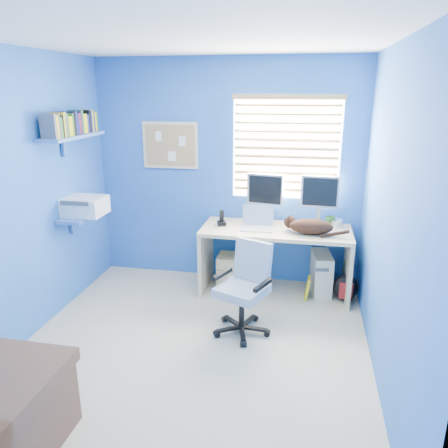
% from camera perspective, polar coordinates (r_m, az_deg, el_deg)
% --- Properties ---
extents(floor, '(3.00, 3.20, 0.00)m').
position_cam_1_polar(floor, '(3.95, -4.10, -16.01)').
color(floor, '#B4A991').
rests_on(floor, ground).
extents(ceiling, '(3.00, 3.20, 0.00)m').
position_cam_1_polar(ceiling, '(3.32, -5.09, 23.05)').
color(ceiling, white).
rests_on(ceiling, wall_back).
extents(wall_back, '(3.00, 0.01, 2.50)m').
position_cam_1_polar(wall_back, '(4.95, 0.39, 6.64)').
color(wall_back, '#2161AE').
rests_on(wall_back, ground).
extents(wall_front, '(3.00, 0.01, 2.50)m').
position_cam_1_polar(wall_front, '(2.03, -16.77, -10.23)').
color(wall_front, '#2161AE').
rests_on(wall_front, ground).
extents(wall_left, '(0.01, 3.20, 2.50)m').
position_cam_1_polar(wall_left, '(4.08, -25.32, 2.68)').
color(wall_left, '#2161AE').
rests_on(wall_left, ground).
extents(wall_right, '(0.01, 3.20, 2.50)m').
position_cam_1_polar(wall_right, '(3.36, 20.94, 0.35)').
color(wall_right, '#2161AE').
rests_on(wall_right, ground).
extents(desk, '(1.58, 0.65, 0.74)m').
position_cam_1_polar(desk, '(4.79, 6.66, -4.82)').
color(desk, tan).
rests_on(desk, floor).
extents(laptop, '(0.34, 0.27, 0.22)m').
position_cam_1_polar(laptop, '(4.60, 4.34, 0.65)').
color(laptop, silver).
rests_on(laptop, desk).
extents(monitor_left, '(0.41, 0.19, 0.54)m').
position_cam_1_polar(monitor_left, '(4.83, 5.36, 3.39)').
color(monitor_left, silver).
rests_on(monitor_left, desk).
extents(monitor_right, '(0.41, 0.14, 0.54)m').
position_cam_1_polar(monitor_right, '(4.82, 12.33, 3.02)').
color(monitor_right, silver).
rests_on(monitor_right, desk).
extents(phone, '(0.12, 0.13, 0.17)m').
position_cam_1_polar(phone, '(4.73, -0.31, 0.84)').
color(phone, black).
rests_on(phone, desk).
extents(mug, '(0.10, 0.09, 0.10)m').
position_cam_1_polar(mug, '(4.86, 13.74, 0.35)').
color(mug, '#286323').
rests_on(mug, desk).
extents(cd_spindle, '(0.13, 0.13, 0.07)m').
position_cam_1_polar(cd_spindle, '(4.86, 14.49, 0.13)').
color(cd_spindle, silver).
rests_on(cd_spindle, desk).
extents(cat, '(0.49, 0.36, 0.16)m').
position_cam_1_polar(cat, '(4.53, 11.32, -0.33)').
color(cat, black).
rests_on(cat, desk).
extents(tower_pc, '(0.25, 0.46, 0.45)m').
position_cam_1_polar(tower_pc, '(4.94, 12.56, -6.25)').
color(tower_pc, beige).
rests_on(tower_pc, floor).
extents(drawer_boxes, '(0.35, 0.28, 0.41)m').
position_cam_1_polar(drawer_boxes, '(4.90, 1.30, -6.29)').
color(drawer_boxes, tan).
rests_on(drawer_boxes, floor).
extents(yellow_book, '(0.03, 0.17, 0.24)m').
position_cam_1_polar(yellow_book, '(4.80, 10.83, -8.25)').
color(yellow_book, yellow).
rests_on(yellow_book, floor).
extents(backpack, '(0.27, 0.22, 0.30)m').
position_cam_1_polar(backpack, '(4.84, 15.57, -8.03)').
color(backpack, black).
rests_on(backpack, floor).
extents(office_chair, '(0.64, 0.64, 0.84)m').
position_cam_1_polar(office_chair, '(4.06, 2.65, -9.83)').
color(office_chair, black).
rests_on(office_chair, floor).
extents(window_blinds, '(1.15, 0.05, 1.10)m').
position_cam_1_polar(window_blinds, '(4.79, 8.11, 9.76)').
color(window_blinds, white).
rests_on(window_blinds, ground).
extents(corkboard, '(0.64, 0.02, 0.52)m').
position_cam_1_polar(corkboard, '(5.04, -7.04, 10.16)').
color(corkboard, tan).
rests_on(corkboard, ground).
extents(wall_shelves, '(0.42, 0.90, 1.05)m').
position_cam_1_polar(wall_shelves, '(4.58, -18.68, 7.22)').
color(wall_shelves, '#406BB1').
rests_on(wall_shelves, ground).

